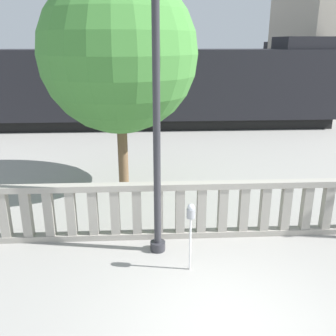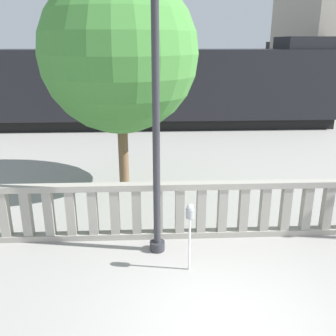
# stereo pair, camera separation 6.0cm
# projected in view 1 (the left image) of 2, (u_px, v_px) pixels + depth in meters

# --- Properties ---
(ground_plane) EXTENTS (160.00, 160.00, 0.00)m
(ground_plane) POSITION_uv_depth(u_px,v_px,m) (226.00, 326.00, 5.95)
(ground_plane) COLOR gray
(balustrade) EXTENTS (14.23, 0.24, 1.33)m
(balustrade) POSITION_uv_depth(u_px,v_px,m) (201.00, 210.00, 8.50)
(balustrade) COLOR #9E998E
(balustrade) RESTS_ON ground
(lamppost) EXTENTS (0.32, 0.32, 6.41)m
(lamppost) POSITION_uv_depth(u_px,v_px,m) (156.00, 102.00, 7.10)
(lamppost) COLOR #2D2D33
(lamppost) RESTS_ON ground
(parking_meter) EXTENTS (0.16, 0.16, 1.42)m
(parking_meter) POSITION_uv_depth(u_px,v_px,m) (191.00, 218.00, 7.08)
(parking_meter) COLOR silver
(parking_meter) RESTS_ON ground
(train_near) EXTENTS (22.27, 2.84, 4.53)m
(train_near) POSITION_uv_depth(u_px,v_px,m) (124.00, 87.00, 19.24)
(train_near) COLOR black
(train_near) RESTS_ON ground
(train_far) EXTENTS (26.17, 2.73, 4.27)m
(train_far) POSITION_uv_depth(u_px,v_px,m) (156.00, 70.00, 33.26)
(train_far) COLOR black
(train_far) RESTS_ON ground
(tree_left) EXTENTS (4.47, 4.47, 6.21)m
(tree_left) POSITION_uv_depth(u_px,v_px,m) (119.00, 54.00, 10.46)
(tree_left) COLOR brown
(tree_left) RESTS_ON ground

